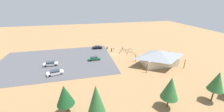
# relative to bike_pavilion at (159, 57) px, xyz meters

# --- Properties ---
(ground) EXTENTS (160.00, 160.00, 0.00)m
(ground) POSITION_rel_bike_pavilion_xyz_m (12.12, -13.12, -2.96)
(ground) COLOR #937047
(ground) RESTS_ON ground
(parking_lot_asphalt) EXTENTS (40.55, 28.21, 0.05)m
(parking_lot_asphalt) POSITION_rel_bike_pavilion_xyz_m (34.69, -10.85, -2.94)
(parking_lot_asphalt) COLOR #4C4C51
(parking_lot_asphalt) RESTS_ON ground
(bike_pavilion) EXTENTS (13.80, 9.17, 5.18)m
(bike_pavilion) POSITION_rel_bike_pavilion_xyz_m (0.00, 0.00, 0.00)
(bike_pavilion) COLOR beige
(bike_pavilion) RESTS_ON ground
(trash_bin) EXTENTS (0.60, 0.60, 0.90)m
(trash_bin) POSITION_rel_bike_pavilion_xyz_m (13.88, -20.41, -2.51)
(trash_bin) COLOR brown
(trash_bin) RESTS_ON ground
(lot_sign) EXTENTS (0.56, 0.08, 2.20)m
(lot_sign) POSITION_rel_bike_pavilion_xyz_m (12.24, -14.65, -1.55)
(lot_sign) COLOR #99999E
(lot_sign) RESTS_ON ground
(pine_far_west) EXTENTS (3.13, 3.13, 7.24)m
(pine_far_west) POSITION_rel_bike_pavilion_xyz_m (-1.46, 19.56, 2.10)
(pine_far_west) COLOR brown
(pine_far_west) RESTS_ON ground
(pine_far_east) EXTENTS (3.48, 3.48, 7.09)m
(pine_far_east) POSITION_rel_bike_pavilion_xyz_m (9.21, 18.98, 1.78)
(pine_far_east) COLOR brown
(pine_far_east) RESTS_ON ground
(pine_east) EXTENTS (3.12, 3.12, 8.06)m
(pine_east) POSITION_rel_bike_pavilion_xyz_m (23.99, 19.61, 2.33)
(pine_east) COLOR brown
(pine_east) RESTS_ON ground
(pine_mideast) EXTENTS (3.35, 3.35, 6.50)m
(pine_mideast) POSITION_rel_bike_pavilion_xyz_m (29.43, 15.99, 1.46)
(pine_mideast) COLOR brown
(pine_mideast) RESTS_ON ground
(bicycle_purple_yard_right) EXTENTS (1.03, 1.47, 0.81)m
(bicycle_purple_yard_right) POSITION_rel_bike_pavilion_xyz_m (5.08, -12.94, -2.59)
(bicycle_purple_yard_right) COLOR black
(bicycle_purple_yard_right) RESTS_ON ground
(bicycle_red_by_bin) EXTENTS (1.04, 1.40, 0.84)m
(bicycle_red_by_bin) POSITION_rel_bike_pavilion_xyz_m (0.29, -9.49, -2.59)
(bicycle_red_by_bin) COLOR black
(bicycle_red_by_bin) RESTS_ON ground
(bicycle_silver_trailside) EXTENTS (1.67, 0.48, 0.79)m
(bicycle_silver_trailside) POSITION_rel_bike_pavilion_xyz_m (6.69, -16.60, -2.60)
(bicycle_silver_trailside) COLOR black
(bicycle_silver_trailside) RESTS_ON ground
(bicycle_teal_yard_left) EXTENTS (0.48, 1.74, 0.81)m
(bicycle_teal_yard_left) POSITION_rel_bike_pavilion_xyz_m (5.62, -15.20, -2.58)
(bicycle_teal_yard_left) COLOR black
(bicycle_teal_yard_left) RESTS_ON ground
(bicycle_yellow_mid_cluster) EXTENTS (0.57, 1.59, 0.78)m
(bicycle_yellow_mid_cluster) POSITION_rel_bike_pavilion_xyz_m (7.10, -12.08, -2.61)
(bicycle_yellow_mid_cluster) COLOR black
(bicycle_yellow_mid_cluster) RESTS_ON ground
(bicycle_green_front_row) EXTENTS (1.55, 0.79, 0.86)m
(bicycle_green_front_row) POSITION_rel_bike_pavilion_xyz_m (10.66, -12.52, -2.58)
(bicycle_green_front_row) COLOR black
(bicycle_green_front_row) RESTS_ON ground
(bicycle_black_lone_west) EXTENTS (1.03, 1.34, 0.74)m
(bicycle_black_lone_west) POSITION_rel_bike_pavilion_xyz_m (7.12, -14.05, -2.61)
(bicycle_black_lone_west) COLOR black
(bicycle_black_lone_west) RESTS_ON ground
(bicycle_blue_lone_east) EXTENTS (1.14, 1.47, 0.91)m
(bicycle_blue_lone_east) POSITION_rel_bike_pavilion_xyz_m (8.72, -15.35, -2.57)
(bicycle_blue_lone_east) COLOR black
(bicycle_blue_lone_east) RESTS_ON ground
(bicycle_orange_near_sign) EXTENTS (1.35, 1.03, 0.82)m
(bicycle_orange_near_sign) POSITION_rel_bike_pavilion_xyz_m (4.18, -16.56, -2.61)
(bicycle_orange_near_sign) COLOR black
(bicycle_orange_near_sign) RESTS_ON ground
(bicycle_white_back_row) EXTENTS (0.78, 1.65, 0.82)m
(bicycle_white_back_row) POSITION_rel_bike_pavilion_xyz_m (4.47, -11.33, -2.59)
(bicycle_white_back_row) COLOR black
(bicycle_white_back_row) RESTS_ON ground
(car_silver_by_curb) EXTENTS (4.72, 1.94, 1.47)m
(car_silver_by_curb) POSITION_rel_bike_pavilion_xyz_m (36.03, -7.71, -2.19)
(car_silver_by_curb) COLOR #BCBCC1
(car_silver_by_curb) RESTS_ON parking_lot_asphalt
(car_black_mid_lot) EXTENTS (4.42, 1.93, 1.41)m
(car_black_mid_lot) POSITION_rel_bike_pavilion_xyz_m (18.29, -21.51, -2.21)
(car_black_mid_lot) COLOR black
(car_black_mid_lot) RESTS_ON parking_lot_asphalt
(car_white_aisle_side) EXTENTS (4.99, 2.73, 1.42)m
(car_white_aisle_side) POSITION_rel_bike_pavilion_xyz_m (33.77, -0.92, -2.21)
(car_white_aisle_side) COLOR white
(car_white_aisle_side) RESTS_ON parking_lot_asphalt
(car_green_end_stall) EXTENTS (4.36, 1.93, 1.37)m
(car_green_end_stall) POSITION_rel_bike_pavilion_xyz_m (21.16, -8.94, -2.23)
(car_green_end_stall) COLOR #1E6B3D
(car_green_end_stall) RESTS_ON parking_lot_asphalt
(visitor_near_lot) EXTENTS (0.40, 0.39, 1.73)m
(visitor_near_lot) POSITION_rel_bike_pavilion_xyz_m (12.79, -16.31, -2.06)
(visitor_near_lot) COLOR #2D3347
(visitor_near_lot) RESTS_ON ground
(visitor_crossing_yard) EXTENTS (0.36, 0.36, 1.79)m
(visitor_crossing_yard) POSITION_rel_bike_pavilion_xyz_m (7.26, -18.26, -2.02)
(visitor_crossing_yard) COLOR #2D3347
(visitor_crossing_yard) RESTS_ON ground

